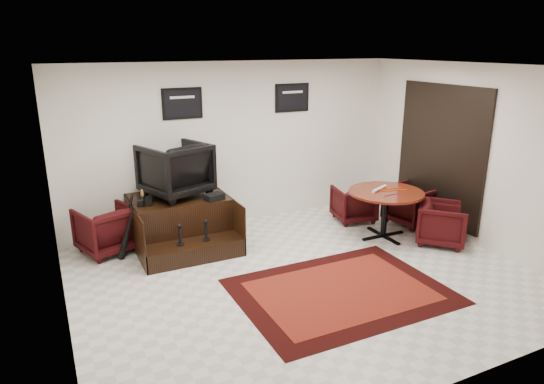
{
  "coord_description": "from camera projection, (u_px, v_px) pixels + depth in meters",
  "views": [
    {
      "loc": [
        -3.03,
        -5.21,
        3.06
      ],
      "look_at": [
        -0.06,
        0.9,
        0.99
      ],
      "focal_mm": 32.0,
      "sensor_mm": 36.0,
      "label": 1
    }
  ],
  "objects": [
    {
      "name": "meeting_table",
      "position": [
        386.0,
        197.0,
        7.84
      ],
      "size": [
        1.21,
        1.21,
        0.79
      ],
      "color": "#46180A",
      "rests_on": "ground"
    },
    {
      "name": "table_chair_corner",
      "position": [
        443.0,
        222.0,
        7.67
      ],
      "size": [
        0.98,
        0.98,
        0.74
      ],
      "primitive_type": "imported",
      "rotation": [
        0.0,
        0.0,
        0.75
      ],
      "color": "black",
      "rests_on": "ground"
    },
    {
      "name": "shine_podium",
      "position": [
        181.0,
        223.0,
        7.65
      ],
      "size": [
        1.49,
        1.54,
        0.77
      ],
      "color": "black",
      "rests_on": "ground"
    },
    {
      "name": "umbrella_hooked",
      "position": [
        125.0,
        223.0,
        7.32
      ],
      "size": [
        0.35,
        0.13,
        0.94
      ],
      "primitive_type": null,
      "color": "black",
      "rests_on": "ground"
    },
    {
      "name": "shoes_pair",
      "position": [
        145.0,
        201.0,
        7.23
      ],
      "size": [
        0.27,
        0.29,
        0.09
      ],
      "color": "black",
      "rests_on": "shine_podium"
    },
    {
      "name": "table_chair_back",
      "position": [
        354.0,
        202.0,
        8.69
      ],
      "size": [
        0.78,
        0.75,
        0.69
      ],
      "primitive_type": "imported",
      "rotation": [
        0.0,
        0.0,
        2.95
      ],
      "color": "black",
      "rests_on": "ground"
    },
    {
      "name": "room_shell",
      "position": [
        330.0,
        145.0,
        6.39
      ],
      "size": [
        6.02,
        5.02,
        2.81
      ],
      "color": "white",
      "rests_on": "ground"
    },
    {
      "name": "paper_roll",
      "position": [
        379.0,
        189.0,
        7.86
      ],
      "size": [
        0.4,
        0.22,
        0.05
      ],
      "primitive_type": "cylinder",
      "rotation": [
        0.0,
        1.57,
        0.44
      ],
      "color": "silver",
      "rests_on": "meeting_table"
    },
    {
      "name": "armchair_side",
      "position": [
        106.0,
        227.0,
        7.36
      ],
      "size": [
        0.96,
        0.93,
        0.79
      ],
      "primitive_type": "imported",
      "rotation": [
        0.0,
        0.0,
        3.47
      ],
      "color": "black",
      "rests_on": "ground"
    },
    {
      "name": "table_chair_window",
      "position": [
        412.0,
        202.0,
        8.54
      ],
      "size": [
        0.83,
        0.86,
        0.77
      ],
      "primitive_type": "imported",
      "rotation": [
        0.0,
        0.0,
        1.75
      ],
      "color": "black",
      "rests_on": "ground"
    },
    {
      "name": "table_clutter",
      "position": [
        392.0,
        190.0,
        7.83
      ],
      "size": [
        0.57,
        0.31,
        0.01
      ],
      "color": "#D53E0B",
      "rests_on": "meeting_table"
    },
    {
      "name": "ground",
      "position": [
        305.0,
        277.0,
        6.64
      ],
      "size": [
        6.0,
        6.0,
        0.0
      ],
      "primitive_type": "plane",
      "color": "silver",
      "rests_on": "ground"
    },
    {
      "name": "umbrella_black",
      "position": [
        127.0,
        233.0,
        7.13
      ],
      "size": [
        0.3,
        0.11,
        0.8
      ],
      "primitive_type": null,
      "color": "black",
      "rests_on": "ground"
    },
    {
      "name": "shine_chair",
      "position": [
        175.0,
        167.0,
        7.53
      ],
      "size": [
        1.14,
        1.11,
        0.93
      ],
      "primitive_type": "imported",
      "rotation": [
        0.0,
        0.0,
        3.49
      ],
      "color": "black",
      "rests_on": "shine_podium"
    },
    {
      "name": "area_rug",
      "position": [
        341.0,
        291.0,
        6.26
      ],
      "size": [
        2.65,
        1.99,
        0.01
      ],
      "color": "black",
      "rests_on": "ground"
    },
    {
      "name": "polish_kit",
      "position": [
        214.0,
        197.0,
        7.44
      ],
      "size": [
        0.32,
        0.26,
        0.1
      ],
      "primitive_type": "cube",
      "rotation": [
        0.0,
        0.0,
        0.26
      ],
      "color": "black",
      "rests_on": "shine_podium"
    }
  ]
}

